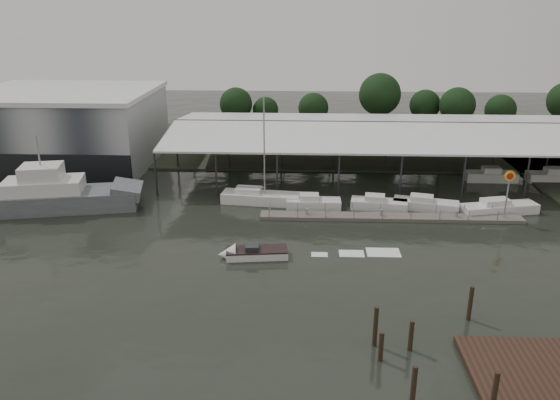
{
  "coord_description": "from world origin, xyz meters",
  "views": [
    {
      "loc": [
        5.45,
        -44.93,
        21.92
      ],
      "look_at": [
        3.17,
        8.59,
        2.5
      ],
      "focal_mm": 35.0,
      "sensor_mm": 36.0,
      "label": 1
    }
  ],
  "objects_px": {
    "shell_fuel_sign": "(509,186)",
    "white_sailboat": "(260,197)",
    "speedboat_underway": "(251,253)",
    "grey_trawler": "(56,196)"
  },
  "relations": [
    {
      "from": "shell_fuel_sign",
      "to": "speedboat_underway",
      "type": "xyz_separation_m",
      "value": [
        -26.11,
        -9.96,
        -3.53
      ]
    },
    {
      "from": "grey_trawler",
      "to": "white_sailboat",
      "type": "distance_m",
      "value": 22.78
    },
    {
      "from": "shell_fuel_sign",
      "to": "white_sailboat",
      "type": "height_order",
      "value": "white_sailboat"
    },
    {
      "from": "white_sailboat",
      "to": "speedboat_underway",
      "type": "xyz_separation_m",
      "value": [
        0.34,
        -14.42,
        -0.26
      ]
    },
    {
      "from": "grey_trawler",
      "to": "shell_fuel_sign",
      "type": "bearing_deg",
      "value": -13.22
    },
    {
      "from": "shell_fuel_sign",
      "to": "white_sailboat",
      "type": "relative_size",
      "value": 0.45
    },
    {
      "from": "shell_fuel_sign",
      "to": "grey_trawler",
      "type": "bearing_deg",
      "value": 178.32
    },
    {
      "from": "white_sailboat",
      "to": "speedboat_underway",
      "type": "bearing_deg",
      "value": -81.83
    },
    {
      "from": "grey_trawler",
      "to": "speedboat_underway",
      "type": "height_order",
      "value": "grey_trawler"
    },
    {
      "from": "shell_fuel_sign",
      "to": "speedboat_underway",
      "type": "distance_m",
      "value": 28.17
    }
  ]
}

